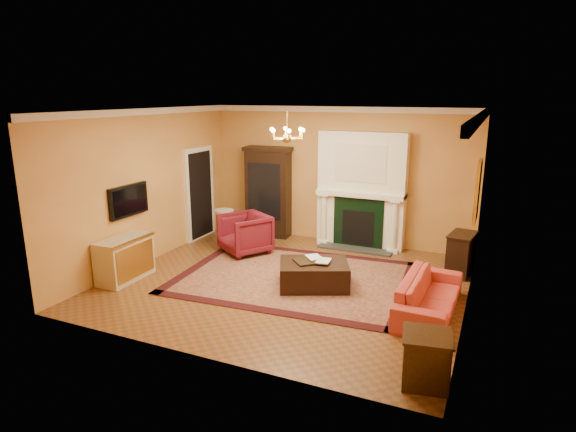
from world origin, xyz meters
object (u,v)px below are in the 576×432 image
Objects in this scene: commode at (125,259)px; console_table at (461,255)px; wingback_armchair at (245,232)px; coral_sofa at (430,289)px; leather_ottoman at (314,274)px; end_table at (426,360)px; china_cabinet at (269,194)px; pedestal_table at (225,224)px.

commode is 1.39× the size of console_table.
commode is (-1.26, -2.18, -0.07)m from wingback_armchair.
leather_ottoman is (-1.97, 0.22, -0.14)m from coral_sofa.
leather_ottoman is (3.24, 1.04, -0.16)m from commode.
end_table is 0.51× the size of leather_ottoman.
console_table is at bearing -7.03° from coral_sofa.
leather_ottoman is (-2.21, 2.16, -0.06)m from end_table.
china_cabinet is at bearing 132.65° from end_table.
pedestal_table is (-0.77, 0.45, -0.02)m from wingback_armchair.
pedestal_table is 5.05m from coral_sofa.
wingback_armchair is 4.28m from console_table.
commode is 3.41m from leather_ottoman.
commode is 5.56m from end_table.
pedestal_table is 0.73× the size of commode.
end_table reaches higher than leather_ottoman.
console_table is (0.06, 3.84, 0.08)m from end_table.
console_table is (4.25, 0.54, -0.08)m from wingback_armchair.
end_table is at bearing -53.17° from china_cabinet.
commode is 6.14m from console_table.
wingback_armchair is 1.21× the size of pedestal_table.
pedestal_table is at bearing -169.89° from console_table.
pedestal_table reaches higher than end_table.
end_table is (4.95, -3.75, -0.15)m from pedestal_table.
wingback_armchair reaches higher than leather_ottoman.
commode reaches higher than leather_ottoman.
commode is 0.90× the size of leather_ottoman.
end_table is at bearing -5.44° from wingback_armchair.
pedestal_table is (-0.65, -0.93, -0.56)m from china_cabinet.
commode is (-0.50, -2.63, -0.05)m from pedestal_table.
china_cabinet reaches higher than wingback_armchair.
commode is at bearing 173.66° from leather_ottoman.
commode is at bearing -87.29° from wingback_armchair.
china_cabinet reaches higher than console_table.
coral_sofa is at bearing 96.87° from end_table.
wingback_armchair is 2.30m from leather_ottoman.
wingback_armchair is at bearing 141.78° from end_table.
coral_sofa is 2.56× the size of console_table.
china_cabinet is 1.26m from pedestal_table.
end_table is at bearing -171.37° from coral_sofa.
wingback_armchair is 0.79× the size of leather_ottoman.
pedestal_table is at bearing -177.64° from wingback_armchair.
end_table is at bearing -12.48° from commode.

